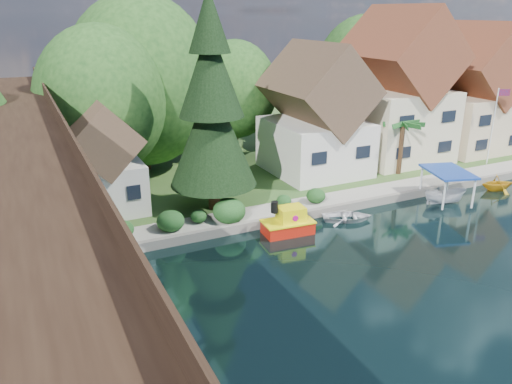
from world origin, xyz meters
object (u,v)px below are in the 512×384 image
boat_yellow (498,182)px  boat_canopy (446,189)px  flagpole (496,118)px  house_center (396,96)px  tugboat (288,223)px  house_left (316,119)px  conifer (212,109)px  palm_tree (403,125)px  shed (104,165)px  house_right (470,97)px  boat_white_a (347,215)px  trestle_bridge (27,199)px

boat_yellow → boat_canopy: bearing=108.8°
flagpole → boat_canopy: flagpole is taller
house_center → tugboat: bearing=-149.3°
house_left → conifer: size_ratio=0.74×
tugboat → flagpole: bearing=10.5°
tugboat → boat_canopy: (13.33, -0.44, 0.40)m
house_center → palm_tree: 5.39m
shed → boat_yellow: (29.54, -8.11, -3.10)m
house_left → shed: bearing=-175.2°
tugboat → boat_canopy: size_ratio=0.73×
house_right → palm_tree: house_right is taller
boat_white_a → boat_yellow: bearing=-67.9°
house_right → shed: size_ratio=1.59×
flagpole → boat_yellow: bearing=-132.7°
conifer → boat_canopy: size_ratio=3.16×
house_right → house_center: bearing=176.8°
trestle_bridge → tugboat: size_ratio=12.81×
boat_white_a → house_center: bearing=-27.8°
tugboat → boat_canopy: boat_canopy is taller
trestle_bridge → palm_tree: 30.06m
house_center → palm_tree: size_ratio=2.85×
palm_tree → boat_yellow: bearing=-47.5°
tugboat → boat_yellow: (19.40, -0.10, -0.00)m
conifer → palm_tree: 17.53m
trestle_bridge → flagpole: 39.08m
house_left → house_right: 18.01m
house_right → tugboat: house_right is taller
house_right → palm_tree: bearing=-162.1°
boat_white_a → boat_yellow: boat_yellow is taller
house_left → boat_white_a: bearing=-108.2°
trestle_bridge → flagpole: size_ratio=6.37×
shed → conifer: conifer is taller
trestle_bridge → boat_white_a: bearing=4.1°
conifer → boat_yellow: (22.60, -5.22, -6.93)m
conifer → house_center: bearing=13.7°
palm_tree → boat_white_a: (-9.32, -5.60, -4.39)m
flagpole → boat_canopy: bearing=-154.7°
trestle_bridge → conifer: size_ratio=2.98×
house_right → house_left: bearing=-180.0°
trestle_bridge → boat_yellow: bearing=2.0°
house_center → boat_white_a: (-12.10, -9.91, -6.06)m
house_left → boat_canopy: house_left is taller
boat_canopy → boat_yellow: boat_canopy is taller
house_center → flagpole: house_center is taller
trestle_bridge → palm_tree: bearing=13.5°
house_left → house_right: bearing=0.0°
tugboat → house_right: bearing=20.2°
conifer → boat_white_a: conifer is taller
trestle_bridge → shed: bearing=61.8°
flagpole → boat_yellow: (-4.12, -4.47, -4.03)m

